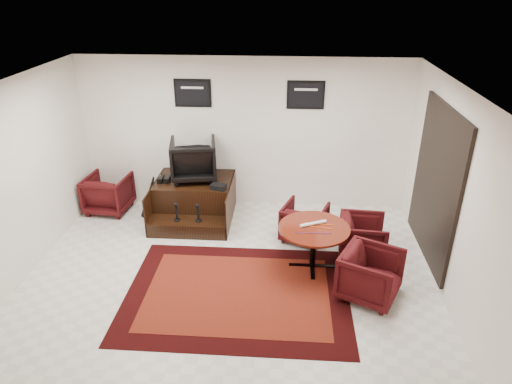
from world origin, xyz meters
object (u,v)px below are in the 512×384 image
armchair_side (108,192)px  table_chair_back (304,220)px  table_chair_corner (371,273)px  shine_podium (195,201)px  table_chair_window (363,235)px  meeting_table (314,232)px  shine_chair (193,157)px

armchair_side → table_chair_back: bearing=173.3°
table_chair_corner → shine_podium: bearing=79.4°
table_chair_back → table_chair_window: bearing=174.5°
meeting_table → table_chair_corner: (0.75, -0.66, -0.22)m
armchair_side → meeting_table: size_ratio=0.74×
shine_podium → table_chair_corner: (2.84, -2.12, 0.06)m
meeting_table → table_chair_window: 0.92m
table_chair_window → table_chair_back: bearing=69.0°
meeting_table → shine_chair: bearing=142.5°
meeting_table → table_chair_back: (-0.11, 0.82, -0.26)m
shine_podium → shine_chair: bearing=90.0°
table_chair_back → shine_chair: bearing=-1.8°
meeting_table → table_chair_corner: table_chair_corner is taller
table_chair_back → meeting_table: bearing=117.3°
shine_podium → armchair_side: (-1.66, 0.14, 0.06)m
meeting_table → table_chair_corner: bearing=-41.1°
table_chair_back → table_chair_window: (0.90, -0.43, 0.01)m
meeting_table → table_chair_corner: size_ratio=1.37×
shine_chair → meeting_table: (2.09, -1.60, -0.51)m
table_chair_corner → shine_chair: bearing=77.6°
shine_chair → shine_podium: bearing=79.7°
armchair_side → table_chair_corner: bearing=158.8°
meeting_table → table_chair_window: (0.80, 0.39, -0.25)m
table_chair_window → shine_chair: bearing=71.5°
armchair_side → table_chair_window: armchair_side is taller
table_chair_back → table_chair_window: table_chair_window is taller
table_chair_back → table_chair_corner: bearing=140.0°
table_chair_window → table_chair_corner: bearing=-178.0°
shine_podium → shine_chair: 0.80m
shine_chair → armchair_side: bearing=-10.1°
table_chair_window → table_chair_corner: size_ratio=0.93×
shine_chair → table_chair_back: size_ratio=1.15×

